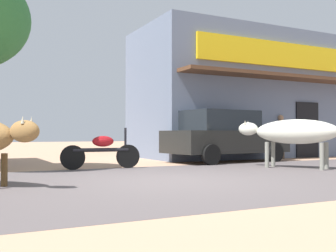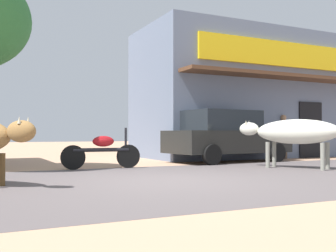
# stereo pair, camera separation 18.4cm
# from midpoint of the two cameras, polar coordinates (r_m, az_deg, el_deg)

# --- Properties ---
(ground) EXTENTS (80.00, 80.00, 0.00)m
(ground) POSITION_cam_midpoint_polar(r_m,az_deg,el_deg) (8.00, 0.46, -7.56)
(ground) COLOR tan
(asphalt_road) EXTENTS (72.00, 6.31, 0.00)m
(asphalt_road) POSITION_cam_midpoint_polar(r_m,az_deg,el_deg) (8.00, 0.46, -7.54)
(asphalt_road) COLOR #58504F
(asphalt_road) RESTS_ON ground
(storefront_right_club) EXTENTS (8.85, 5.01, 4.88)m
(storefront_right_club) POSITION_cam_midpoint_polar(r_m,az_deg,el_deg) (17.13, 11.34, 4.10)
(storefront_right_club) COLOR slate
(storefront_right_club) RESTS_ON ground
(parked_hatchback_car) EXTENTS (4.17, 2.23, 1.64)m
(parked_hatchback_car) POSITION_cam_midpoint_polar(r_m,az_deg,el_deg) (13.32, 8.39, -1.33)
(parked_hatchback_car) COLOR black
(parked_hatchback_car) RESTS_ON ground
(parked_motorcycle) EXTENTS (2.05, 0.28, 1.06)m
(parked_motorcycle) POSITION_cam_midpoint_polar(r_m,az_deg,el_deg) (10.68, -8.61, -3.39)
(parked_motorcycle) COLOR black
(parked_motorcycle) RESTS_ON ground
(cow_far_dark) EXTENTS (1.73, 2.58, 1.28)m
(cow_far_dark) POSITION_cam_midpoint_polar(r_m,az_deg,el_deg) (11.19, 17.57, -0.83)
(cow_far_dark) COLOR beige
(cow_far_dark) RESTS_ON ground
(pedestrian_by_shop) EXTENTS (0.38, 0.61, 1.59)m
(pedestrian_by_shop) POSITION_cam_midpoint_polar(r_m,az_deg,el_deg) (15.45, 16.07, -0.94)
(pedestrian_by_shop) COLOR brown
(pedestrian_by_shop) RESTS_ON ground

